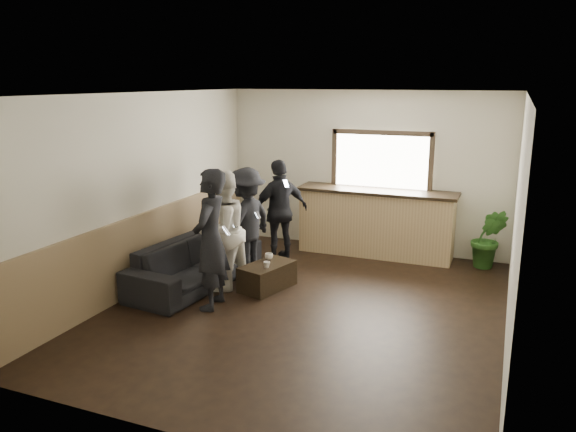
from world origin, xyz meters
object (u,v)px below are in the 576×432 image
at_px(sofa, 196,263).
at_px(person_a, 211,240).
at_px(bar_counter, 376,218).
at_px(person_c, 246,221).
at_px(person_d, 280,211).
at_px(cup_a, 269,256).
at_px(potted_plant, 489,238).
at_px(cup_b, 267,265).
at_px(coffee_table, 267,276).
at_px(person_b, 222,231).

bearing_deg(sofa, person_a, -129.07).
height_order(bar_counter, sofa, bar_counter).
height_order(person_c, person_d, person_d).
bearing_deg(cup_a, person_d, 104.07).
xyz_separation_m(bar_counter, potted_plant, (1.85, -0.05, -0.15)).
distance_m(sofa, cup_a, 1.08).
relative_size(cup_b, person_d, 0.06).
xyz_separation_m(cup_a, person_d, (-0.27, 1.08, 0.44)).
distance_m(cup_a, person_d, 1.19).
distance_m(sofa, coffee_table, 1.08).
distance_m(potted_plant, person_d, 3.39).
xyz_separation_m(cup_b, person_d, (-0.39, 1.43, 0.44)).
bearing_deg(cup_b, potted_plant, 38.98).
bearing_deg(cup_b, sofa, -174.64).
bearing_deg(person_d, person_a, 38.88).
height_order(cup_b, person_c, person_c).
bearing_deg(bar_counter, coffee_table, -115.68).
bearing_deg(person_b, person_a, 29.22).
relative_size(potted_plant, person_b, 0.57).
bearing_deg(person_c, person_b, 10.19).
xyz_separation_m(coffee_table, person_b, (-0.59, -0.23, 0.68)).
height_order(potted_plant, person_c, person_c).
bearing_deg(person_b, coffee_table, 124.14).
height_order(person_a, person_d, person_a).
distance_m(bar_counter, cup_b, 2.58).
bearing_deg(person_d, coffee_table, 55.34).
xyz_separation_m(sofa, person_a, (0.64, -0.64, 0.60)).
distance_m(bar_counter, potted_plant, 1.86).
bearing_deg(potted_plant, cup_a, -146.71).
bearing_deg(potted_plant, person_c, -154.57).
bearing_deg(potted_plant, person_b, -145.71).
relative_size(coffee_table, person_b, 0.48).
relative_size(sofa, cup_b, 24.34).
distance_m(person_c, person_d, 0.82).
height_order(person_b, person_d, person_b).
distance_m(cup_b, person_d, 1.55).
xyz_separation_m(cup_b, person_b, (-0.65, -0.08, 0.45)).
relative_size(cup_a, person_a, 0.06).
bearing_deg(person_b, person_d, -176.32).
height_order(cup_b, person_a, person_a).
xyz_separation_m(potted_plant, person_d, (-3.25, -0.88, 0.36)).
xyz_separation_m(bar_counter, person_d, (-1.40, -0.93, 0.21)).
xyz_separation_m(potted_plant, person_a, (-3.32, -3.06, 0.44)).
relative_size(person_a, person_b, 1.08).
bearing_deg(person_d, potted_plant, 145.91).
bearing_deg(sofa, person_d, -18.64).
bearing_deg(person_c, person_a, 18.44).
distance_m(cup_a, potted_plant, 3.57).
bearing_deg(sofa, potted_plant, -52.46).
relative_size(coffee_table, person_d, 0.49).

